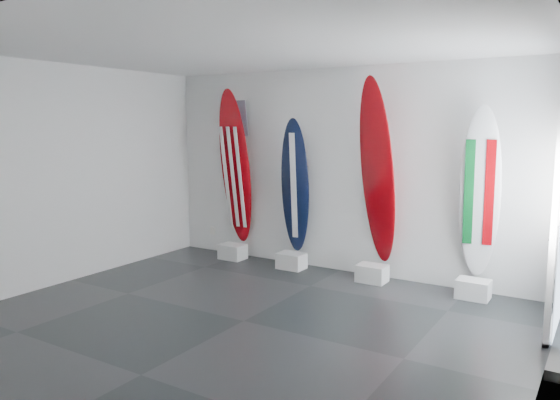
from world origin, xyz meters
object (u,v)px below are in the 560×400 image
Objects in this scene: surfboard_usa at (235,168)px; surfboard_swiss at (377,172)px; surfboard_navy at (295,186)px; surfboard_italy at (480,193)px.

surfboard_swiss is (2.43, 0.00, 0.05)m from surfboard_usa.
surfboard_navy is at bearing 1.51° from surfboard_usa.
surfboard_swiss reaches higher than surfboard_italy.
surfboard_italy is at bearing -3.57° from surfboard_navy.
surfboard_navy is 0.93× the size of surfboard_italy.
surfboard_swiss is (1.31, 0.00, 0.28)m from surfboard_navy.
surfboard_usa is 1.15× the size of surfboard_italy.
surfboard_swiss is at bearing 1.51° from surfboard_usa.
surfboard_swiss reaches higher than surfboard_navy.
surfboard_swiss is at bearing -3.57° from surfboard_navy.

